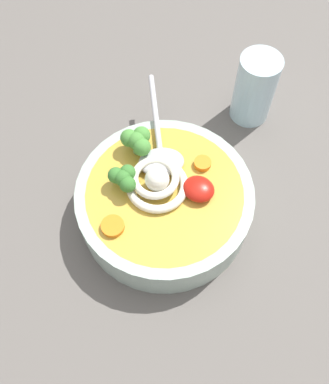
{
  "coord_description": "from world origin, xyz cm",
  "views": [
    {
      "loc": [
        -9.69,
        24.7,
        57.38
      ],
      "look_at": [
        3.73,
        2.14,
        9.1
      ],
      "focal_mm": 40.25,
      "sensor_mm": 36.0,
      "label": 1
    }
  ],
  "objects_px": {
    "noodle_pile": "(157,182)",
    "drinking_glass": "(255,89)",
    "soup_bowl": "(165,202)",
    "soup_spoon": "(160,153)"
  },
  "relations": [
    {
      "from": "drinking_glass",
      "to": "soup_spoon",
      "type": "bearing_deg",
      "value": 72.02
    },
    {
      "from": "noodle_pile",
      "to": "soup_spoon",
      "type": "bearing_deg",
      "value": -64.69
    },
    {
      "from": "noodle_pile",
      "to": "drinking_glass",
      "type": "relative_size",
      "value": 0.79
    },
    {
      "from": "noodle_pile",
      "to": "drinking_glass",
      "type": "xyz_separation_m",
      "value": [
        -0.04,
        -0.22,
        -0.01
      ]
    },
    {
      "from": "noodle_pile",
      "to": "drinking_glass",
      "type": "distance_m",
      "value": 0.22
    },
    {
      "from": "soup_bowl",
      "to": "drinking_glass",
      "type": "height_order",
      "value": "drinking_glass"
    },
    {
      "from": "soup_spoon",
      "to": "drinking_glass",
      "type": "xyz_separation_m",
      "value": [
        -0.06,
        -0.18,
        -0.01
      ]
    },
    {
      "from": "soup_bowl",
      "to": "noodle_pile",
      "type": "relative_size",
      "value": 2.62
    },
    {
      "from": "soup_bowl",
      "to": "soup_spoon",
      "type": "xyz_separation_m",
      "value": [
        0.03,
        -0.04,
        0.04
      ]
    },
    {
      "from": "soup_spoon",
      "to": "drinking_glass",
      "type": "bearing_deg",
      "value": -54.72
    }
  ]
}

